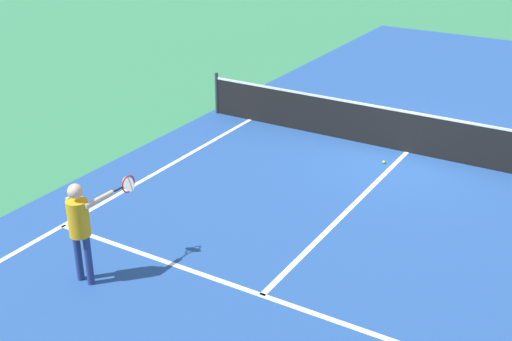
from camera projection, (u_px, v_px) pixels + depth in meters
name	position (u px, v px, depth m)	size (l,w,h in m)	color
ground_plane	(407.00, 152.00, 14.89)	(60.00, 60.00, 0.00)	#337F51
court_surface_inbounds	(407.00, 152.00, 14.89)	(10.62, 24.40, 0.00)	#234C93
line_sideline_left	(81.00, 215.00, 12.17)	(0.10, 11.89, 0.01)	white
line_service_near	(262.00, 295.00, 9.89)	(8.22, 0.10, 0.01)	white
line_center_service	(349.00, 209.00, 12.39)	(0.10, 6.40, 0.01)	white
net	(409.00, 132.00, 14.68)	(10.32, 0.09, 1.07)	#33383D
player_near	(81.00, 222.00, 9.83)	(0.54, 1.20, 1.65)	navy
tennis_ball_near_net	(384.00, 162.00, 14.30)	(0.07, 0.07, 0.07)	#CCE033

